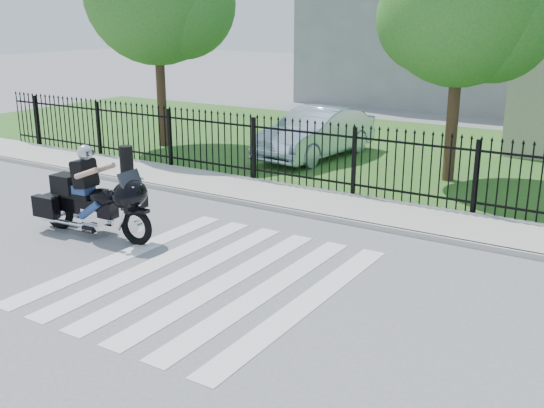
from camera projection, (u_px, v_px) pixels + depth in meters
The scene contains 10 objects.
ground at pixel (207, 277), 11.23m from camera, with size 120.00×120.00×0.00m, color slate.
crosswalk at pixel (207, 277), 11.23m from camera, with size 5.00×5.50×0.01m, color silver, non-canonical shape.
sidewalk at pixel (335, 205), 15.27m from camera, with size 40.00×2.00×0.12m, color #ADAAA3.
curb at pixel (315, 216), 14.46m from camera, with size 40.00×0.12×0.12m, color #ADAAA3.
grass_strip at pixel (430, 155), 20.97m from camera, with size 40.00×12.00×0.02m, color #2B5F20.
iron_fence at pixel (354, 163), 15.84m from camera, with size 26.00×0.04×1.80m.
tree_mid at pixel (462, 6), 16.44m from camera, with size 4.20×4.20×6.78m.
motorcycle_rider at pixel (91, 198), 13.18m from camera, with size 2.97×0.98×1.96m.
parked_car at pixel (316, 133), 20.37m from camera, with size 1.68×4.81×1.58m, color #ABBFD8.
litter_bin at pixel (126, 161), 17.69m from camera, with size 0.38×0.38×0.85m, color black.
Camera 1 is at (6.50, -8.19, 4.46)m, focal length 42.00 mm.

